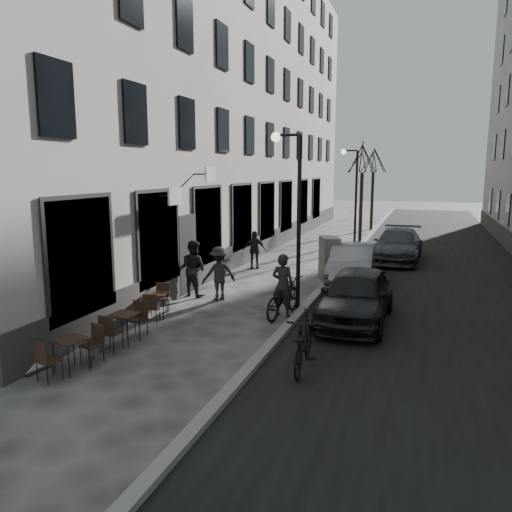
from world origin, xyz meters
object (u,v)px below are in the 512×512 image
Objects in this scene: utility_cabinet at (329,258)px; pedestrian_near at (193,268)px; car_mid at (352,263)px; bistro_set_b at (125,325)px; tree_far at (374,160)px; sign_board at (31,351)px; bicycle at (283,297)px; streetlamp_near at (293,201)px; streetlamp_far at (353,187)px; car_far at (398,245)px; moped at (304,341)px; bistro_set_a at (71,352)px; bistro_set_c at (157,302)px; pedestrian_far at (254,250)px; tree_near at (363,159)px; car_near at (356,296)px; pedestrian_mid at (219,273)px.

pedestrian_near is at bearing -157.71° from utility_cabinet.
bistro_set_b is at bearing -119.87° from car_mid.
tree_far is 27.78m from sign_board.
car_mid reaches higher than bicycle.
utility_cabinet is at bearing 74.29° from sign_board.
streetlamp_near reaches higher than car_mid.
streetlamp_far reaches higher than pedestrian_near.
car_far is 2.48× the size of moped.
bistro_set_a is at bearing -91.51° from bistro_set_b.
streetlamp_near is at bearing 16.99° from bistro_set_c.
pedestrian_near is at bearing -117.39° from pedestrian_far.
car_far is at bearing 68.27° from bistro_set_b.
streetlamp_far is 16.56m from moped.
bistro_set_a is 0.91× the size of utility_cabinet.
bicycle is at bearing -90.47° from tree_near.
tree_near reaches higher than car_near.
bicycle reaches higher than bistro_set_c.
sign_board is 0.51× the size of bicycle.
bicycle is at bearing -90.34° from tree_far.
sign_board is 0.66× the size of utility_cabinet.
streetlamp_far is at bearing 133.34° from car_far.
pedestrian_mid is at bearing -106.40° from pedestrian_far.
streetlamp_near reaches higher than moped.
tree_far is 2.87× the size of moped.
bistro_set_a is 6.28m from pedestrian_mid.
pedestrian_near reaches higher than car_mid.
car_far reaches higher than sign_board.
streetlamp_far is at bearing 80.07° from bistro_set_b.
tree_far is at bearing 89.14° from moped.
streetlamp_near is 3.21× the size of utility_cabinet.
bistro_set_c is 0.70× the size of bicycle.
streetlamp_near is 3.51× the size of bistro_set_b.
streetlamp_near is at bearing -85.74° from bicycle.
bistro_set_b is 1.00× the size of bistro_set_c.
car_mid reaches higher than bistro_set_b.
pedestrian_mid reaches higher than bistro_set_c.
streetlamp_far reaches higher than pedestrian_mid.
utility_cabinet reaches higher than car_near.
car_near reaches higher than bistro_set_b.
pedestrian_far is at bearing -125.27° from pedestrian_mid.
tree_near is at bearing 48.64° from pedestrian_far.
car_near is (4.40, -0.97, -0.12)m from pedestrian_mid.
bistro_set_a is at bearing -99.55° from streetlamp_far.
car_far is (5.90, 8.67, -0.19)m from pedestrian_near.
pedestrian_near is (-3.43, -11.50, -2.25)m from streetlamp_far.
streetlamp_far is 3.51× the size of bistro_set_c.
moped is (1.30, -19.30, -4.07)m from tree_near.
sign_board is at bearing -164.02° from moped.
tree_far reaches higher than moped.
bistro_set_a is at bearing -98.40° from tree_near.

